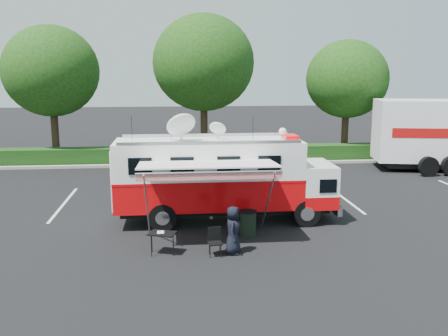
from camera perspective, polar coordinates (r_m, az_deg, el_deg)
The scene contains 9 objects.
ground_plane at distance 18.68m, azimuth 0.15°, elevation -6.02°, with size 120.00×120.00×0.00m, color black.
back_border at distance 30.81m, azimuth -0.17°, elevation 10.19°, with size 60.00×6.14×8.87m.
stall_lines at distance 21.51m, azimuth -1.99°, elevation -3.70°, with size 24.12×5.50×0.01m.
command_truck at distance 18.25m, azimuth -0.06°, elevation -1.04°, with size 8.08×2.23×3.88m.
awning at distance 15.77m, azimuth -1.86°, elevation 0.09°, with size 4.41×2.30×2.67m.
person at distance 15.47m, azimuth 1.05°, elevation -9.74°, with size 0.73×0.47×1.49m, color black.
folding_table at distance 15.35m, azimuth -7.08°, elevation -7.51°, with size 0.94×0.80×0.68m.
folding_chair at distance 15.20m, azimuth -1.06°, elevation -8.11°, with size 0.46×0.48×0.85m.
trash_bin at distance 16.90m, azimuth 2.75°, elevation -6.34°, with size 0.59×0.59×0.87m.
Camera 1 is at (-1.81, -17.76, 5.51)m, focal length 40.00 mm.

